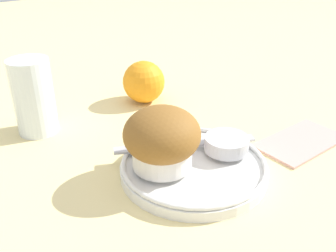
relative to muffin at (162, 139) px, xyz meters
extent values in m
plane|color=beige|center=(0.05, 0.01, -0.06)|extent=(3.00, 3.00, 0.00)
cylinder|color=white|center=(0.04, -0.02, -0.05)|extent=(0.19, 0.19, 0.01)
torus|color=white|center=(0.04, -0.02, -0.04)|extent=(0.19, 0.19, 0.01)
cylinder|color=silver|center=(0.00, 0.00, -0.02)|extent=(0.07, 0.07, 0.04)
ellipsoid|color=brown|center=(0.00, 0.00, 0.01)|extent=(0.10, 0.10, 0.07)
cylinder|color=silver|center=(0.09, -0.02, -0.03)|extent=(0.06, 0.06, 0.02)
cylinder|color=silver|center=(0.09, -0.02, -0.02)|extent=(0.05, 0.05, 0.00)
sphere|color=#4C194C|center=(0.02, 0.01, -0.03)|extent=(0.02, 0.02, 0.02)
sphere|color=#4C194C|center=(0.04, 0.01, -0.03)|extent=(0.02, 0.02, 0.02)
cube|color=#B7B7BC|center=(0.05, 0.02, -0.04)|extent=(0.18, 0.10, 0.00)
sphere|color=orange|center=(0.12, 0.22, -0.02)|extent=(0.08, 0.08, 0.08)
cylinder|color=silver|center=(-0.08, 0.22, 0.00)|extent=(0.06, 0.06, 0.12)
cube|color=#D19E93|center=(0.22, -0.05, -0.05)|extent=(0.14, 0.08, 0.01)
camera|label=1|loc=(-0.24, -0.32, 0.23)|focal=40.00mm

